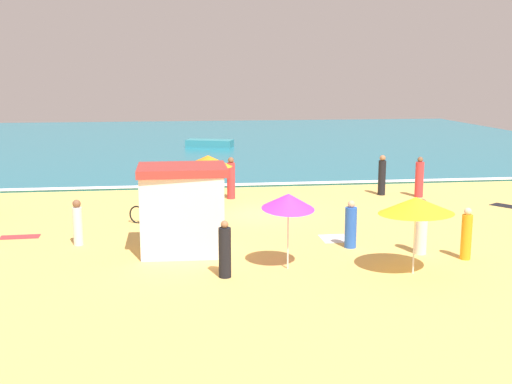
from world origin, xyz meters
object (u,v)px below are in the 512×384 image
Objects in this scene: parked_bicycle at (149,215)px; beachgoer_8 at (419,178)px; small_boat_0 at (210,143)px; beach_umbrella_1 at (208,161)px; beachgoer_2 at (382,176)px; beachgoer_7 at (466,235)px; beachgoer_5 at (78,223)px; beach_umbrella_4 at (416,205)px; beachgoer_9 at (351,226)px; beachgoer_1 at (225,251)px; beachgoer_3 at (231,179)px; lifeguard_cabana at (183,209)px; beach_umbrella_5 at (288,201)px; beachgoer_0 at (421,228)px.

beachgoer_8 reaches higher than parked_bicycle.
beachgoer_8 reaches higher than small_boat_0.
beach_umbrella_1 is 1.53× the size of beachgoer_2.
beach_umbrella_1 is 1.78× the size of beachgoer_7.
beachgoer_5 is 27.87m from small_boat_0.
beach_umbrella_1 reaches higher than parked_bicycle.
beachgoer_9 is at bearing 109.30° from beach_umbrella_4.
beachgoer_2 is at bearing 29.12° from beachgoer_5.
beachgoer_1 is 1.04× the size of beachgoer_9.
lifeguard_cabana is at bearing -105.24° from beachgoer_3.
beachgoer_7 is at bearing -49.44° from beach_umbrella_1.
beachgoer_8 is (2.40, 9.83, 0.11)m from beachgoer_7.
beachgoer_2 is 7.18m from beachgoer_3.
beachgoer_2 is at bearing 53.35° from beachgoer_1.
beachgoer_3 is 19.92m from small_boat_0.
parked_bicycle is 0.99× the size of beachgoer_9.
small_boat_0 is (1.41, 31.25, -0.39)m from beachgoer_1.
parked_bicycle is 0.82× the size of beachgoer_3.
beachgoer_2 is at bearing 155.99° from beachgoer_8.
beachgoer_9 is at bearing -9.38° from beachgoer_5.
lifeguard_cabana is at bearing 112.26° from beachgoer_1.
beachgoer_1 is (-5.43, 0.40, -1.25)m from beach_umbrella_4.
beachgoer_8 is (9.98, 10.60, 0.12)m from beachgoer_1.
beach_umbrella_4 is at bearing -4.19° from beachgoer_1.
lifeguard_cabana is 1.48× the size of beachgoer_2.
beach_umbrella_5 reaches higher than beach_umbrella_4.
beachgoer_2 is 0.51× the size of small_boat_0.
beach_umbrella_5 is 1.24× the size of beachgoer_8.
beachgoer_7 reaches higher than small_boat_0.
beachgoer_9 is (-4.01, -8.75, -0.18)m from beachgoer_2.
beach_umbrella_4 reaches higher than beachgoer_7.
beach_umbrella_4 is at bearing -25.57° from lifeguard_cabana.
beach_umbrella_1 is 2.40m from beachgoer_3.
beachgoer_8 is at bearing 55.24° from beachgoer_9.
parked_bicycle is 0.88× the size of beachgoer_0.
lifeguard_cabana is at bearing -99.98° from beach_umbrella_1.
beach_umbrella_4 is 3.38m from beachgoer_9.
lifeguard_cabana is 7.28m from beach_umbrella_4.
beachgoer_0 reaches higher than beachgoer_9.
beach_umbrella_1 is at bearing 89.53° from beachgoer_1.
lifeguard_cabana is 8.95m from beachgoer_7.
beach_umbrella_4 is at bearing -70.70° from beachgoer_9.
lifeguard_cabana reaches higher than beach_umbrella_4.
small_boat_0 is (-4.02, 31.65, -1.64)m from beach_umbrella_4.
beach_umbrella_4 is at bearing -23.82° from beachgoer_5.
beachgoer_3 is 1.18× the size of beachgoer_7.
beachgoer_9 is (3.17, -8.79, -0.18)m from beachgoer_3.
beach_umbrella_4 reaches higher than beachgoer_9.
beach_umbrella_5 is (-3.52, 0.94, 0.02)m from beach_umbrella_4.
beachgoer_0 is 0.95× the size of beachgoer_8.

